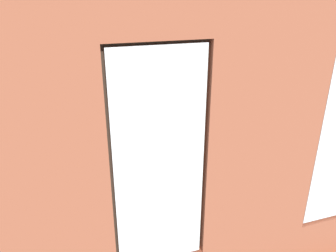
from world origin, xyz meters
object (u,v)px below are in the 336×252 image
media_console (21,190)px  papasan_chair (115,111)px  potted_plant_foreground_right (41,108)px  couch_left (272,134)px  tv_flatscreen (14,155)px  potted_plant_mid_room_small (195,127)px  potted_plant_by_left_couch (221,111)px  couch_by_window (201,223)px  potted_plant_between_couches (298,187)px  potted_plant_corner_near_left (226,84)px  remote_gray (156,130)px  coffee_table (139,138)px  candle_jar (118,139)px  remote_black (129,135)px  cup_ceramic (139,134)px  table_plant_small (146,132)px

media_console → papasan_chair: bearing=-127.2°
potted_plant_foreground_right → couch_left: bearing=152.5°
tv_flatscreen → potted_plant_mid_room_small: tv_flatscreen is taller
tv_flatscreen → potted_plant_by_left_couch: tv_flatscreen is taller
couch_by_window → potted_plant_by_left_couch: bearing=-120.4°
potted_plant_mid_room_small → media_console: bearing=19.5°
media_console → potted_plant_foreground_right: potted_plant_foreground_right is taller
potted_plant_foreground_right → potted_plant_between_couches: potted_plant_foreground_right is taller
potted_plant_corner_near_left → tv_flatscreen: bearing=29.2°
potted_plant_foreground_right → tv_flatscreen: bearing=84.0°
tv_flatscreen → potted_plant_corner_near_left: (-4.89, -2.74, -0.07)m
remote_gray → papasan_chair: 1.50m
coffee_table → potted_plant_by_left_couch: potted_plant_by_left_couch is taller
couch_by_window → tv_flatscreen: size_ratio=1.95×
couch_left → potted_plant_between_couches: bearing=-30.0°
couch_left → candle_jar: (3.06, -0.46, 0.15)m
remote_black → tv_flatscreen: 2.22m
couch_left → tv_flatscreen: tv_flatscreen is taller
couch_left → papasan_chair: 3.54m
potted_plant_by_left_couch → potted_plant_mid_room_small: bearing=35.1°
couch_left → papasan_chair: couch_left is taller
potted_plant_foreground_right → remote_black: bearing=135.1°
couch_by_window → couch_left: same height
cup_ceramic → candle_jar: bearing=15.9°
papasan_chair → potted_plant_between_couches: size_ratio=1.32×
potted_plant_between_couches → cup_ceramic: bearing=-57.6°
coffee_table → potted_plant_mid_room_small: size_ratio=2.71×
table_plant_small → remote_black: (0.28, -0.22, -0.12)m
couch_by_window → potted_plant_mid_room_small: couch_by_window is taller
candle_jar → media_console: (1.67, 0.84, -0.25)m
couch_by_window → couch_left: bearing=-140.3°
table_plant_small → papasan_chair: (0.32, -1.64, -0.12)m
cup_ceramic → potted_plant_by_left_couch: (-2.23, -0.91, -0.11)m
coffee_table → papasan_chair: bearing=-82.1°
candle_jar → table_plant_small: bearing=180.0°
coffee_table → media_console: bearing=24.6°
candle_jar → table_plant_small: size_ratio=0.50×
tv_flatscreen → potted_plant_by_left_couch: bearing=-156.7°
remote_black → coffee_table: bearing=-161.1°
remote_gray → media_console: size_ratio=0.16×
table_plant_small → potted_plant_corner_near_left: 3.30m
potted_plant_mid_room_small → potted_plant_foreground_right: 3.43m
couch_left → potted_plant_foreground_right: 5.01m
remote_gray → remote_black: bearing=34.6°
coffee_table → cup_ceramic: 0.10m
candle_jar → couch_left: bearing=171.4°
cup_ceramic → remote_gray: 0.42m
remote_black → potted_plant_corner_near_left: bearing=-101.9°
potted_plant_between_couches → potted_plant_foreground_right: bearing=-51.3°
candle_jar → remote_black: 0.34m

